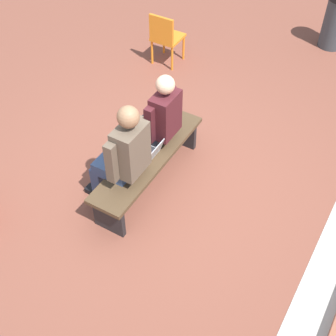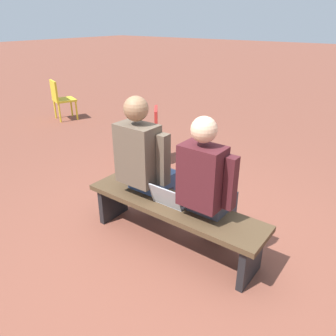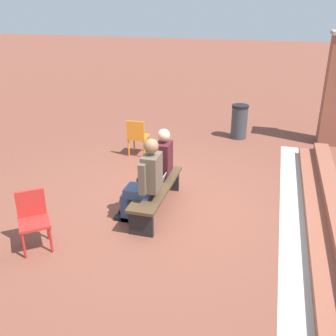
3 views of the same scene
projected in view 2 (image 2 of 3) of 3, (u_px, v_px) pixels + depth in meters
The scene contains 7 objects.
ground_plane at pixel (173, 253), 3.08m from camera, with size 60.00×60.00×0.00m, color brown.
bench at pixel (173, 212), 3.07m from camera, with size 1.80×0.44×0.45m.
person_student at pixel (208, 185), 2.79m from camera, with size 0.54×0.68×1.34m.
person_adult at pixel (146, 162), 3.16m from camera, with size 0.58×0.73×1.41m.
laptop at pixel (171, 199), 3.01m from camera, with size 0.32×0.29×0.21m.
plastic_chair_mid_courtyard at pixel (149, 132), 4.81m from camera, with size 0.59×0.59×0.84m.
plastic_chair_near_bench_right at pixel (60, 97), 6.92m from camera, with size 0.54×0.54×0.84m.
Camera 2 is at (-1.44, 1.99, 2.02)m, focal length 35.00 mm.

